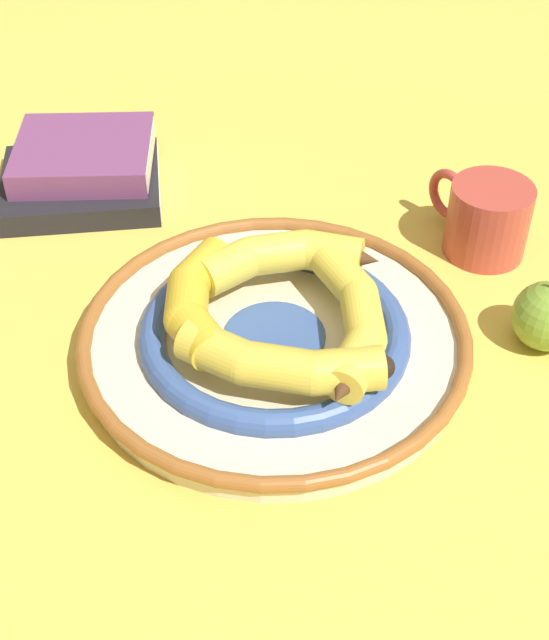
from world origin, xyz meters
TOP-DOWN VIEW (x-y plane):
  - ground_plane at (0.00, 0.00)m, footprint 2.80×2.80m
  - decorative_bowl at (0.03, 0.03)m, footprint 0.36×0.36m
  - banana_a at (0.09, 0.00)m, footprint 0.08×0.21m
  - banana_b at (0.04, 0.10)m, footprint 0.18×0.07m
  - banana_c at (-0.04, 0.05)m, footprint 0.08×0.17m
  - banana_d at (0.02, -0.04)m, footprint 0.19×0.10m
  - book_stack at (-0.16, 0.33)m, footprint 0.18×0.17m
  - coffee_mug at (0.27, 0.16)m, footprint 0.09×0.12m
  - apple at (0.28, 0.01)m, footprint 0.07×0.07m

SIDE VIEW (x-z plane):
  - ground_plane at x=0.00m, z-range 0.00..0.00m
  - decorative_bowl at x=0.03m, z-range 0.00..0.04m
  - book_stack at x=-0.16m, z-range 0.00..0.06m
  - apple at x=0.28m, z-range -0.01..0.07m
  - coffee_mug at x=0.27m, z-range 0.00..0.08m
  - banana_a at x=0.09m, z-range 0.04..0.07m
  - banana_d at x=0.02m, z-range 0.04..0.08m
  - banana_b at x=0.04m, z-range 0.04..0.08m
  - banana_c at x=-0.04m, z-range 0.04..0.08m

